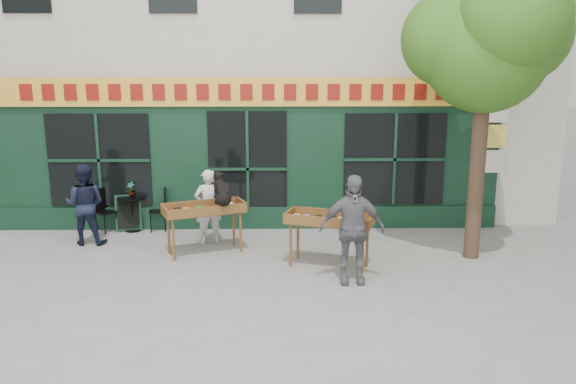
# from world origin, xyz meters

# --- Properties ---
(ground) EXTENTS (80.00, 80.00, 0.00)m
(ground) POSITION_xyz_m (0.00, 0.00, 0.00)
(ground) COLOR slate
(ground) RESTS_ON ground
(building) EXTENTS (14.00, 7.26, 10.00)m
(building) POSITION_xyz_m (0.00, 5.97, 4.97)
(building) COLOR beige
(building) RESTS_ON ground
(street_tree) EXTENTS (3.05, 2.90, 5.60)m
(street_tree) POSITION_xyz_m (4.34, 0.36, 4.11)
(street_tree) COLOR #382619
(street_tree) RESTS_ON ground
(book_cart_center) EXTENTS (1.62, 1.14, 0.99)m
(book_cart_center) POSITION_xyz_m (-0.75, 0.64, 0.82)
(book_cart_center) COLOR brown
(book_cart_center) RESTS_ON ground
(dog) EXTENTS (0.54, 0.68, 0.60)m
(dog) POSITION_xyz_m (-0.40, 0.59, 1.29)
(dog) COLOR black
(dog) RESTS_ON book_cart_center
(woman) EXTENTS (0.65, 0.55, 1.52)m
(woman) POSITION_xyz_m (-0.75, 1.29, 0.76)
(woman) COLOR silver
(woman) RESTS_ON ground
(book_cart_right) EXTENTS (1.62, 1.08, 0.99)m
(book_cart_right) POSITION_xyz_m (1.56, -0.17, 0.82)
(book_cart_right) COLOR brown
(book_cart_right) RESTS_ON ground
(man_right) EXTENTS (1.08, 0.46, 1.83)m
(man_right) POSITION_xyz_m (1.86, -0.92, 0.91)
(man_right) COLOR #58585D
(man_right) RESTS_ON ground
(bistro_table) EXTENTS (0.60, 0.60, 0.76)m
(bistro_table) POSITION_xyz_m (-2.52, 2.19, 0.54)
(bistro_table) COLOR black
(bistro_table) RESTS_ON ground
(bistro_chair_left) EXTENTS (0.51, 0.51, 0.95)m
(bistro_chair_left) POSITION_xyz_m (-3.14, 2.14, 0.56)
(bistro_chair_left) COLOR black
(bistro_chair_left) RESTS_ON ground
(bistro_chair_right) EXTENTS (0.41, 0.41, 0.95)m
(bistro_chair_right) POSITION_xyz_m (-1.88, 2.21, 0.56)
(bistro_chair_right) COLOR black
(bistro_chair_right) RESTS_ON ground
(potted_plant) EXTENTS (0.20, 0.17, 0.33)m
(potted_plant) POSITION_xyz_m (-2.52, 2.19, 0.93)
(potted_plant) COLOR gray
(potted_plant) RESTS_ON bistro_table
(man_left) EXTENTS (0.82, 0.65, 1.65)m
(man_left) POSITION_xyz_m (-3.22, 1.29, 0.82)
(man_left) COLOR black
(man_left) RESTS_ON ground
(chalkboard) EXTENTS (0.59, 0.30, 0.79)m
(chalkboard) POSITION_xyz_m (-2.61, 2.19, 0.40)
(chalkboard) COLOR black
(chalkboard) RESTS_ON ground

